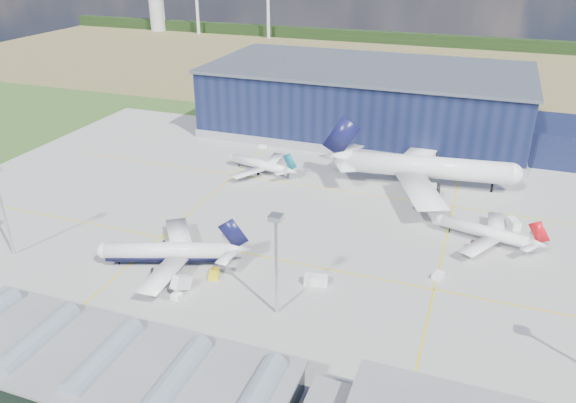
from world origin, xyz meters
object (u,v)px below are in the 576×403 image
(gse_cart_b, at_px, (262,147))
(light_mast_center, at_px, (276,249))
(hangar, at_px, (373,104))
(car_b, at_px, (191,348))
(gse_van_c, at_px, (405,397))
(gse_van_a, at_px, (316,280))
(airliner_red, at_px, (486,226))
(light_mast_west, at_px, (0,198))
(airstair, at_px, (182,286))
(gse_tug_a, at_px, (214,274))
(airliner_regional, at_px, (259,160))
(gse_cart_a, at_px, (438,276))
(airliner_navy, at_px, (165,243))
(airliner_widebody, at_px, (429,156))
(gse_van_b, at_px, (514,223))

(gse_cart_b, bearing_deg, light_mast_center, -150.25)
(hangar, distance_m, car_b, 141.80)
(gse_van_c, bearing_deg, light_mast_center, 83.88)
(gse_van_a, xyz_separation_m, car_b, (-15.62, -29.44, -0.55))
(airliner_red, bearing_deg, light_mast_west, 36.88)
(airstair, bearing_deg, gse_tug_a, 75.42)
(airliner_regional, height_order, car_b, airliner_regional)
(gse_van_a, xyz_separation_m, airstair, (-26.99, -12.94, 0.38))
(gse_cart_a, bearing_deg, gse_cart_b, 156.90)
(airliner_red, relative_size, airliner_regional, 1.04)
(airstair, bearing_deg, gse_cart_a, 37.91)
(airliner_regional, bearing_deg, airliner_navy, 105.43)
(airliner_red, distance_m, airliner_regional, 76.12)
(light_mast_center, bearing_deg, gse_van_a, 70.83)
(airliner_navy, relative_size, car_b, 10.13)
(light_mast_west, height_order, airliner_widebody, light_mast_west)
(hangar, distance_m, airliner_navy, 118.72)
(gse_van_b, relative_size, car_b, 1.34)
(airstair, bearing_deg, airliner_widebody, 73.14)
(airliner_regional, height_order, gse_van_a, airliner_regional)
(airliner_navy, xyz_separation_m, gse_tug_a, (13.02, -0.93, -5.27))
(light_mast_center, relative_size, gse_van_c, 4.22)
(light_mast_center, height_order, gse_van_c, light_mast_center)
(airstair, bearing_deg, light_mast_west, -167.60)
(gse_tug_a, relative_size, gse_cart_b, 1.33)
(light_mast_center, bearing_deg, gse_cart_a, 39.76)
(light_mast_west, distance_m, airliner_regional, 79.85)
(airliner_red, relative_size, airstair, 5.98)
(light_mast_west, bearing_deg, airliner_widebody, 40.34)
(hangar, height_order, gse_van_a, hangar)
(airliner_navy, relative_size, gse_van_b, 7.58)
(gse_tug_a, height_order, car_b, gse_tug_a)
(gse_cart_b, bearing_deg, car_b, -158.89)
(gse_tug_a, height_order, gse_cart_b, gse_tug_a)
(airliner_widebody, distance_m, gse_van_c, 93.83)
(light_mast_west, bearing_deg, gse_tug_a, 8.62)
(gse_tug_a, height_order, gse_van_a, gse_van_a)
(airliner_navy, height_order, gse_van_b, airliner_navy)
(gse_van_c, bearing_deg, gse_van_a, 63.15)
(airliner_widebody, relative_size, airliner_regional, 2.26)
(gse_van_a, relative_size, airstair, 1.10)
(light_mast_west, relative_size, gse_van_a, 4.35)
(gse_tug_a, bearing_deg, hangar, 67.08)
(light_mast_center, bearing_deg, gse_van_b, 51.08)
(gse_cart_a, relative_size, gse_cart_b, 1.09)
(airliner_widebody, relative_size, gse_van_a, 11.84)
(airliner_navy, height_order, car_b, airliner_navy)
(airliner_regional, distance_m, gse_van_c, 106.39)
(light_mast_west, relative_size, gse_van_b, 4.71)
(light_mast_west, height_order, car_b, light_mast_west)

